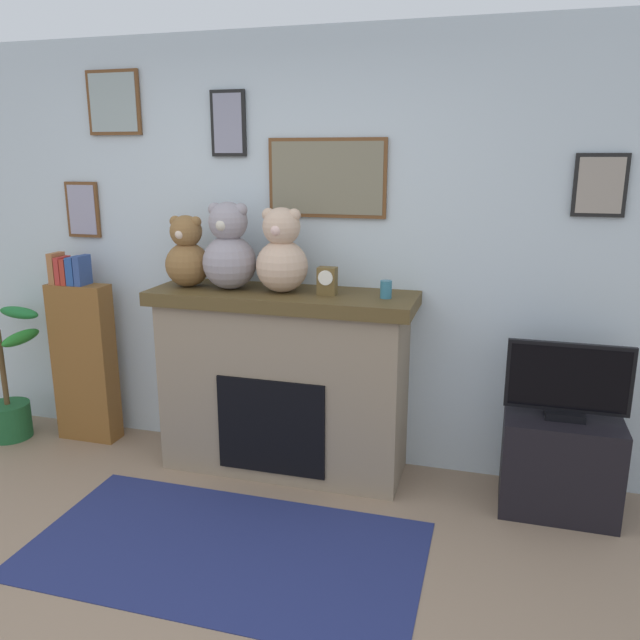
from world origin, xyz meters
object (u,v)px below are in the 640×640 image
at_px(mantel_clock, 327,281).
at_px(teddy_bear_brown, 229,250).
at_px(fireplace, 284,381).
at_px(bookshelf, 84,357).
at_px(tv_stand, 559,464).
at_px(potted_plant, 5,386).
at_px(candle_jar, 386,289).
at_px(teddy_bear_tan, 282,254).
at_px(teddy_bear_grey, 187,255).
at_px(television, 568,382).

distance_m(mantel_clock, teddy_bear_brown, 0.62).
distance_m(fireplace, bookshelf, 1.44).
bearing_deg(bookshelf, teddy_bear_brown, -3.00).
height_order(fireplace, tv_stand, fireplace).
distance_m(potted_plant, tv_stand, 3.57).
relative_size(fireplace, candle_jar, 15.80).
xyz_separation_m(candle_jar, teddy_bear_tan, (-0.61, -0.00, 0.17)).
height_order(tv_stand, mantel_clock, mantel_clock).
distance_m(tv_stand, teddy_bear_tan, 1.92).
xyz_separation_m(fireplace, teddy_bear_brown, (-0.32, -0.02, 0.79)).
height_order(tv_stand, teddy_bear_tan, teddy_bear_tan).
height_order(mantel_clock, teddy_bear_grey, teddy_bear_grey).
relative_size(potted_plant, tv_stand, 1.50).
distance_m(bookshelf, teddy_bear_tan, 1.63).
height_order(potted_plant, candle_jar, candle_jar).
relative_size(teddy_bear_grey, teddy_bear_brown, 0.84).
height_order(fireplace, potted_plant, fireplace).
bearing_deg(teddy_bear_tan, candle_jar, 0.06).
xyz_separation_m(fireplace, bookshelf, (-1.43, 0.04, 0.02)).
relative_size(potted_plant, teddy_bear_grey, 2.13).
bearing_deg(mantel_clock, television, -1.84).
bearing_deg(television, candle_jar, 177.45).
bearing_deg(teddy_bear_tan, bookshelf, 177.68).
xyz_separation_m(mantel_clock, teddy_bear_tan, (-0.27, 0.00, 0.14)).
distance_m(potted_plant, candle_jar, 2.71).
height_order(fireplace, teddy_bear_grey, teddy_bear_grey).
bearing_deg(fireplace, mantel_clock, -3.94).
relative_size(tv_stand, candle_jar, 6.10).
bearing_deg(teddy_bear_brown, tv_stand, -1.25).
xyz_separation_m(bookshelf, tv_stand, (3.03, -0.10, -0.31)).
bearing_deg(candle_jar, teddy_bear_brown, -179.96).
height_order(bookshelf, television, bookshelf).
relative_size(fireplace, mantel_clock, 9.95).
height_order(television, teddy_bear_tan, teddy_bear_tan).
relative_size(tv_stand, teddy_bear_brown, 1.19).
bearing_deg(tv_stand, television, -90.00).
height_order(candle_jar, mantel_clock, mantel_clock).
bearing_deg(potted_plant, tv_stand, 0.78).
bearing_deg(teddy_bear_tan, teddy_bear_grey, 179.99).
xyz_separation_m(television, teddy_bear_grey, (-2.19, 0.04, 0.57)).
distance_m(tv_stand, teddy_bear_grey, 2.43).
distance_m(bookshelf, mantel_clock, 1.82).
bearing_deg(tv_stand, fireplace, 177.85).
distance_m(tv_stand, television, 0.47).
distance_m(television, teddy_bear_grey, 2.27).
distance_m(bookshelf, television, 3.04).
xyz_separation_m(potted_plant, candle_jar, (2.59, 0.09, 0.80)).
bearing_deg(bookshelf, candle_jar, -1.61).
distance_m(tv_stand, mantel_clock, 1.62).
bearing_deg(fireplace, teddy_bear_tan, -71.22).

